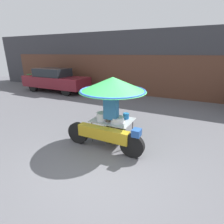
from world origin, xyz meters
TOP-DOWN VIEW (x-y plane):
  - ground_plane at (0.00, 0.00)m, footprint 36.00×36.00m
  - shopfront_building at (0.00, 8.32)m, footprint 28.00×2.06m
  - vendor_motorcycle_cart at (-0.38, 1.16)m, footprint 2.30×1.88m
  - vendor_person at (-0.33, 1.02)m, footprint 0.38×0.22m
  - parked_car at (-6.94, 5.81)m, footprint 4.61×1.65m
  - potted_plant at (-10.40, 6.64)m, footprint 0.71×0.71m

SIDE VIEW (x-z plane):
  - ground_plane at x=0.00m, z-range 0.00..0.00m
  - potted_plant at x=-10.40m, z-range 0.07..1.00m
  - parked_car at x=-6.94m, z-range 0.03..1.57m
  - vendor_person at x=-0.33m, z-range 0.09..1.66m
  - vendor_motorcycle_cart at x=-0.38m, z-range 0.51..2.42m
  - shopfront_building at x=0.00m, z-range -0.01..3.78m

